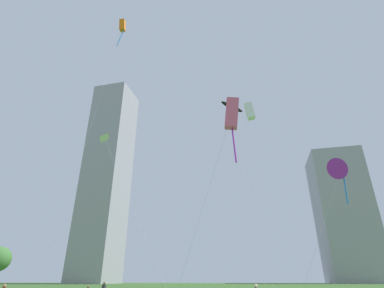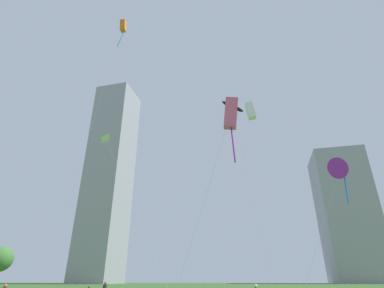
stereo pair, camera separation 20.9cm
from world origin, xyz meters
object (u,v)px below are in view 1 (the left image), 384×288
at_px(kite_flying_1, 105,139).
at_px(kite_flying_2, 122,26).
at_px(kite_flying_6, 232,107).
at_px(distant_highrise_0, 107,175).
at_px(kite_flying_0, 232,114).
at_px(kite_flying_5, 250,111).
at_px(kite_flying_7, 341,168).
at_px(distant_highrise_1, 343,214).

xyz_separation_m(kite_flying_1, kite_flying_2, (4.22, -8.92, 13.09)).
height_order(kite_flying_6, distant_highrise_0, distant_highrise_0).
relative_size(kite_flying_0, kite_flying_1, 0.59).
relative_size(kite_flying_6, distant_highrise_0, 0.28).
bearing_deg(kite_flying_2, kite_flying_6, 28.44).
distance_m(kite_flying_2, kite_flying_5, 21.37).
bearing_deg(kite_flying_2, kite_flying_7, -13.79).
height_order(kite_flying_5, distant_highrise_1, distant_highrise_1).
distance_m(kite_flying_0, distant_highrise_0, 128.69).
height_order(kite_flying_5, kite_flying_7, kite_flying_5).
bearing_deg(kite_flying_7, kite_flying_5, 117.70).
bearing_deg(distant_highrise_1, distant_highrise_0, -163.32).
xyz_separation_m(kite_flying_2, kite_flying_6, (14.98, 8.11, -9.07)).
relative_size(kite_flying_1, kite_flying_6, 0.83).
relative_size(kite_flying_1, kite_flying_5, 0.92).
xyz_separation_m(kite_flying_5, kite_flying_7, (5.52, -10.52, -12.02)).
relative_size(kite_flying_2, distant_highrise_1, 0.59).
bearing_deg(distant_highrise_0, kite_flying_0, -55.73).
bearing_deg(kite_flying_5, kite_flying_1, 169.50).
xyz_separation_m(kite_flying_1, distant_highrise_0, (-36.45, 89.84, 25.58)).
height_order(kite_flying_5, distant_highrise_0, distant_highrise_0).
height_order(kite_flying_6, kite_flying_7, kite_flying_6).
distance_m(kite_flying_2, distant_highrise_1, 137.55).
height_order(kite_flying_1, kite_flying_6, kite_flying_6).
bearing_deg(distant_highrise_0, kite_flying_5, -50.12).
xyz_separation_m(kite_flying_5, distant_highrise_0, (-57.75, 93.79, 24.32)).
distance_m(kite_flying_1, distant_highrise_1, 132.57).
height_order(kite_flying_0, kite_flying_6, kite_flying_6).
distance_m(kite_flying_0, kite_flying_7, 11.45).
bearing_deg(kite_flying_5, kite_flying_0, -101.06).
xyz_separation_m(kite_flying_0, kite_flying_7, (8.95, 7.00, -1.41)).
xyz_separation_m(kite_flying_1, kite_flying_7, (26.82, -14.47, -10.77)).
bearing_deg(distant_highrise_0, kite_flying_2, -59.36).
distance_m(kite_flying_2, distant_highrise_0, 107.53).
bearing_deg(kite_flying_0, distant_highrise_0, 116.02).
relative_size(kite_flying_0, distant_highrise_1, 0.22).
distance_m(kite_flying_1, kite_flying_7, 32.32).
relative_size(kite_flying_5, distant_highrise_0, 0.25).
bearing_deg(distant_highrise_1, kite_flying_6, -110.05).
bearing_deg(kite_flying_7, distant_highrise_1, 68.52).
bearing_deg(distant_highrise_0, kite_flying_7, -50.51).
distance_m(kite_flying_5, kite_flying_7, 16.90).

